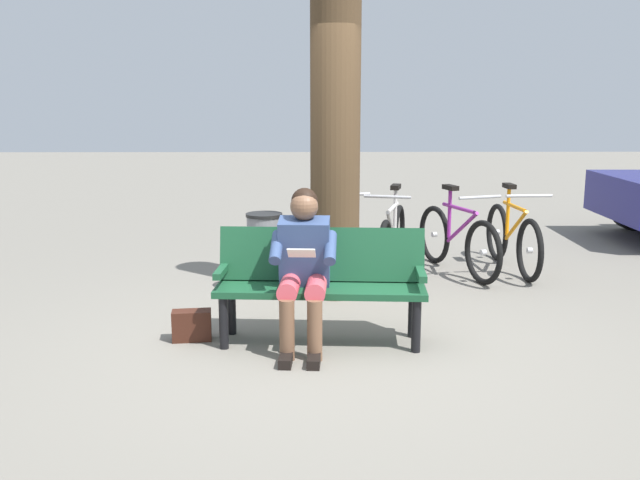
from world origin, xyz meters
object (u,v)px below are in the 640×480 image
object	(u,v)px
tree_trunk	(335,132)
bicycle_blue	(338,236)
bench	(321,276)
bicycle_purple	(457,240)
litter_bin	(265,253)
handbag	(192,325)
person_reading	(304,261)
bicycle_silver	(512,238)
bicycle_black	(392,239)

from	to	relation	value
tree_trunk	bicycle_blue	xyz separation A→B (m)	(-0.07, -1.09, -1.20)
bench	bicycle_purple	size ratio (longest dim) A/B	1.01
litter_bin	bicycle_purple	distance (m)	2.16
bench	handbag	bearing A→B (deg)	4.60
bicycle_purple	person_reading	bearing A→B (deg)	-54.33
bicycle_purple	litter_bin	bearing A→B (deg)	-88.30
handbag	litter_bin	xyz separation A→B (m)	(-0.48, -1.39, 0.27)
litter_bin	bicycle_purple	size ratio (longest dim) A/B	0.48
tree_trunk	bicycle_silver	world-z (taller)	tree_trunk
bench	person_reading	bearing A→B (deg)	53.47
bicycle_purple	bicycle_blue	distance (m)	1.30
bench	bicycle_silver	size ratio (longest dim) A/B	0.97
person_reading	bicycle_blue	size ratio (longest dim) A/B	0.72
tree_trunk	bicycle_purple	size ratio (longest dim) A/B	1.93
tree_trunk	bicycle_purple	xyz separation A→B (m)	(-1.35, -0.86, -1.20)
bicycle_silver	bicycle_blue	size ratio (longest dim) A/B	1.01
person_reading	tree_trunk	size ratio (longest dim) A/B	0.39
bench	bicycle_silver	distance (m)	3.10
bench	bicycle_black	bearing A→B (deg)	-106.56
bench	tree_trunk	world-z (taller)	tree_trunk
person_reading	tree_trunk	world-z (taller)	tree_trunk
bicycle_black	bicycle_blue	xyz separation A→B (m)	(0.58, -0.18, 0.00)
person_reading	bicycle_purple	world-z (taller)	person_reading
person_reading	bicycle_blue	bearing A→B (deg)	-94.33
bicycle_silver	bicycle_purple	bearing A→B (deg)	-83.27
bench	litter_bin	distance (m)	1.47
person_reading	handbag	bearing A→B (deg)	-5.41
litter_bin	bicycle_purple	bearing A→B (deg)	-159.40
bench	person_reading	world-z (taller)	person_reading
tree_trunk	bicycle_purple	world-z (taller)	tree_trunk
bench	litter_bin	world-z (taller)	bench
bench	bicycle_silver	xyz separation A→B (m)	(-2.13, -2.25, -0.15)
bicycle_purple	tree_trunk	bearing A→B (deg)	-76.47
person_reading	litter_bin	size ratio (longest dim) A/B	1.54
bicycle_blue	litter_bin	bearing A→B (deg)	-48.36
tree_trunk	bicycle_silver	bearing A→B (deg)	-153.75
bench	bicycle_blue	world-z (taller)	bicycle_blue
person_reading	bicycle_black	bearing A→B (deg)	-108.15
bench	bicycle_purple	distance (m)	2.61
bicycle_silver	bicycle_blue	distance (m)	1.91
bench	bicycle_silver	world-z (taller)	bicycle_silver
handbag	litter_bin	world-z (taller)	litter_bin
bicycle_black	bicycle_blue	bearing A→B (deg)	-92.51
bicycle_black	bicycle_blue	world-z (taller)	same
tree_trunk	bicycle_black	distance (m)	1.64
bicycle_purple	handbag	bearing A→B (deg)	-68.26
person_reading	handbag	xyz separation A→B (m)	(0.88, -0.14, -0.54)
bench	handbag	distance (m)	1.08
bench	person_reading	distance (m)	0.26
handbag	tree_trunk	xyz separation A→B (m)	(-1.16, -1.29, 1.44)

